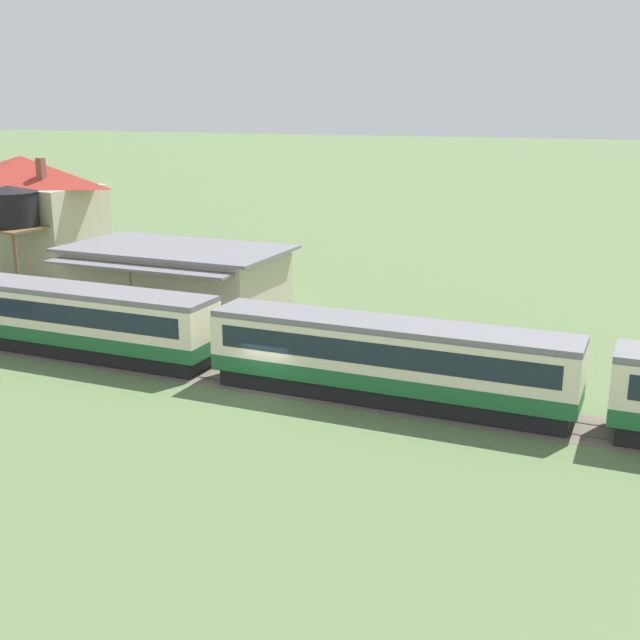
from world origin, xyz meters
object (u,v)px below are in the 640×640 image
at_px(station_house_red_roof, 25,213).
at_px(water_tower, 10,208).
at_px(station_building, 176,280).
at_px(yard_tree_0, 53,221).
at_px(passenger_train, 221,336).

bearing_deg(station_house_red_roof, water_tower, -57.01).
relative_size(station_building, yard_tree_0, 2.86).
height_order(station_building, station_house_red_roof, station_house_red_roof).
distance_m(station_house_red_roof, water_tower, 6.03).
relative_size(passenger_train, water_tower, 9.56).
bearing_deg(water_tower, station_building, -6.96).
distance_m(passenger_train, station_building, 13.97).
bearing_deg(passenger_train, water_tower, 154.39).
bearing_deg(yard_tree_0, water_tower, -65.62).
height_order(passenger_train, station_house_red_roof, station_house_red_roof).
relative_size(water_tower, yard_tree_0, 1.50).
bearing_deg(station_building, station_house_red_roof, 160.28).
bearing_deg(water_tower, station_house_red_roof, 122.99).
height_order(passenger_train, water_tower, water_tower).
relative_size(station_building, water_tower, 1.91).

